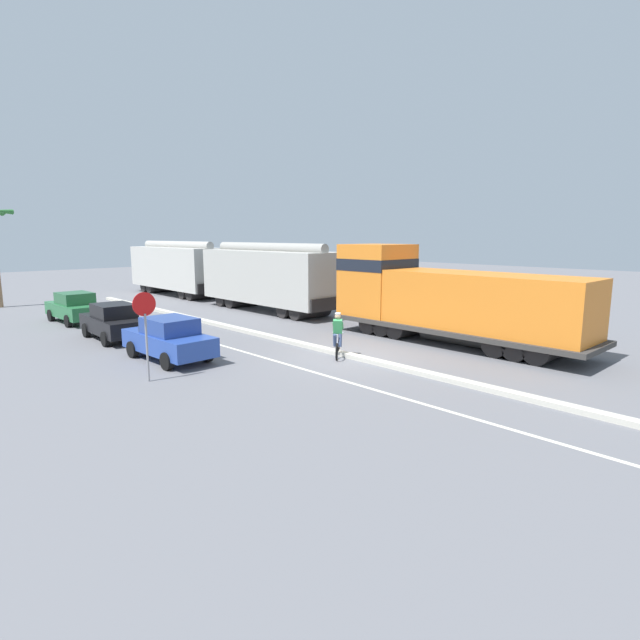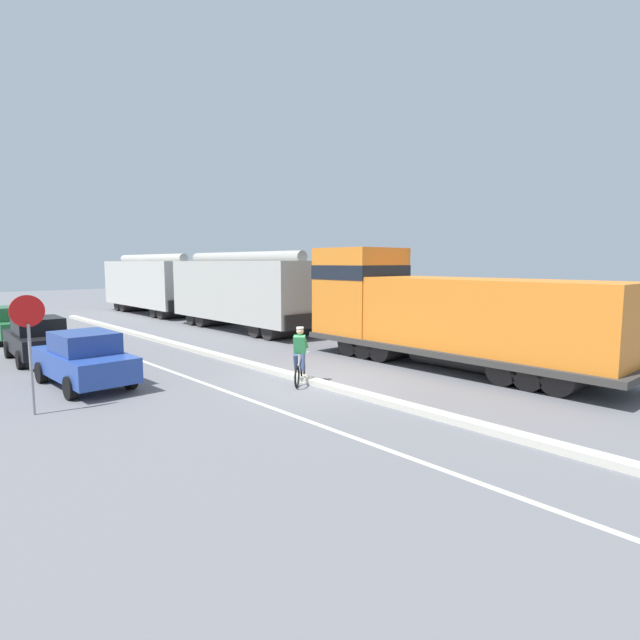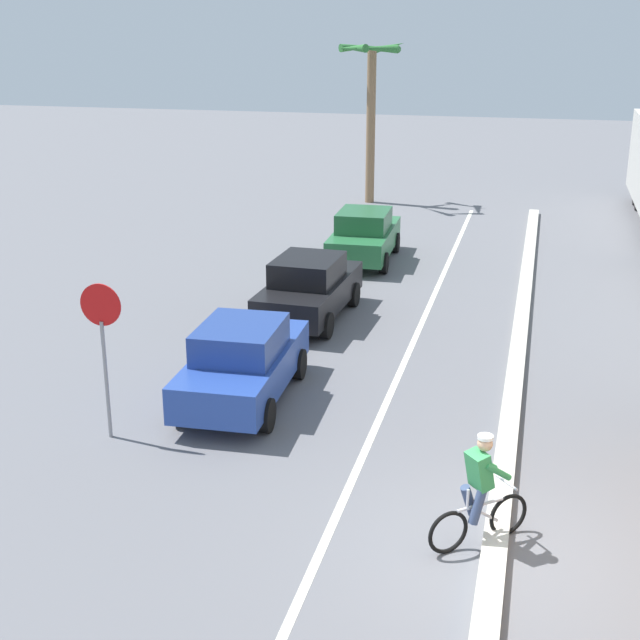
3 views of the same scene
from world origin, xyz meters
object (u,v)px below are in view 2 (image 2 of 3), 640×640
Objects in this scene: parked_car_blue at (84,359)px; parked_car_black at (38,339)px; hopper_car_lead at (243,292)px; locomotive at (433,315)px; cyclist at (300,357)px; stop_sign at (29,331)px; parked_car_green at (12,324)px; hopper_car_middle at (152,284)px.

parked_car_blue is 1.00× the size of parked_car_black.
parked_car_blue is at bearing -145.12° from hopper_car_lead.
parked_car_blue is at bearing 153.96° from locomotive.
stop_sign is (-6.71, 1.91, 1.21)m from cyclist.
parked_car_blue is at bearing 140.49° from cyclist.
hopper_car_lead is (0.00, 12.16, 0.28)m from locomotive.
parked_car_blue is 1.00× the size of parked_car_green.
hopper_car_middle is 2.49× the size of parked_car_green.
locomotive is at bearing -10.25° from cyclist.
parked_car_green is at bearing 89.07° from parked_car_blue.
parked_car_black is (-10.28, 10.22, -0.98)m from locomotive.
parked_car_green is at bearing 81.44° from stop_sign.
hopper_car_lead is 1.00× the size of hopper_car_middle.
hopper_car_lead is 10.54m from parked_car_black.
hopper_car_lead is 12.47m from cyclist.
locomotive is 1.10× the size of hopper_car_lead.
stop_sign is (-1.78, -7.34, 1.21)m from parked_car_black.
hopper_car_middle is at bearing 59.98° from stop_sign.
hopper_car_lead reaches higher than parked_car_black.
hopper_car_middle reaches higher than stop_sign.
parked_car_green is at bearing 122.04° from locomotive.
locomotive is at bearing -90.00° from hopper_car_middle.
parked_car_green is (-10.07, -7.66, -1.26)m from hopper_car_middle.
hopper_car_middle is 23.44m from cyclist.
locomotive is 2.72× the size of parked_car_blue.
locomotive reaches higher than stop_sign.
parked_car_green is 2.48× the size of cyclist.
stop_sign reaches higher than parked_car_green.
cyclist is 0.60× the size of stop_sign.
stop_sign reaches higher than parked_car_blue.
parked_car_black is 5.88m from parked_car_green.
stop_sign is (-12.06, -20.88, -0.05)m from hopper_car_middle.
hopper_car_middle reaches higher than cyclist.
stop_sign is at bearing 164.11° from cyclist.
locomotive is 23.76m from hopper_car_middle.
stop_sign is (-12.06, 2.88, 0.23)m from locomotive.
parked_car_black is 2.49× the size of cyclist.
hopper_car_middle is at bearing 76.79° from cyclist.
hopper_car_lead is at bearing 37.57° from stop_sign.
stop_sign reaches higher than parked_car_black.
locomotive reaches higher than parked_car_black.
locomotive is 19.01m from parked_car_green.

